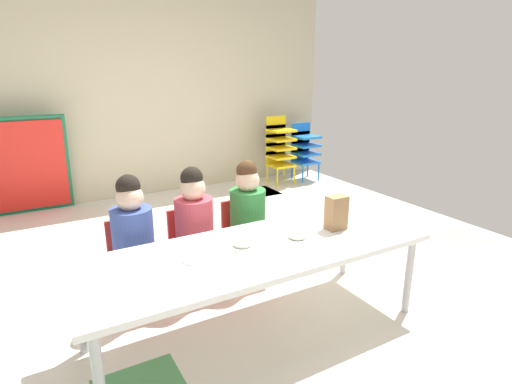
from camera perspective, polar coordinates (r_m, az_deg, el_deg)
ground_plane at (r=3.30m, az=-4.28°, el=-11.43°), size 5.31×5.03×0.02m
back_wall at (r=5.29m, az=-16.76°, el=14.41°), size 5.31×0.10×2.78m
craft_table at (r=2.42m, az=0.16°, el=-8.58°), size 2.07×0.73×0.55m
seated_child_near_camera at (r=2.73m, az=-16.73°, el=-5.24°), size 0.33×0.33×0.92m
seated_child_middle_seat at (r=2.84m, az=-8.60°, el=-3.84°), size 0.32×0.31×0.92m
seated_child_far_right at (r=3.00m, az=-1.23°, el=-2.50°), size 0.32×0.32×0.92m
kid_chair_yellow_stack at (r=5.69m, az=3.27°, el=6.33°), size 0.32×0.30×0.92m
kid_chair_blue_stack at (r=5.93m, az=6.70°, el=6.09°), size 0.32×0.30×0.80m
folded_activity_table at (r=5.05m, az=-29.43°, el=3.08°), size 0.90×0.29×1.09m
paper_bag_brown at (r=2.68m, az=11.04°, el=-2.81°), size 0.13×0.09×0.22m
paper_plate_near_edge at (r=2.41m, az=-1.87°, el=-7.50°), size 0.18×0.18×0.01m
paper_plate_center_table at (r=2.29m, az=-8.05°, el=-9.06°), size 0.18×0.18×0.01m
donut_powdered_on_plate at (r=2.40m, az=-1.87°, el=-7.04°), size 0.11×0.11×0.03m
donut_powdered_loose at (r=2.54m, az=5.73°, el=-5.97°), size 0.11×0.11×0.03m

